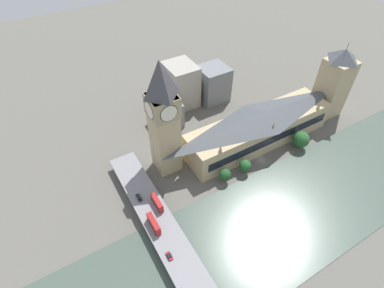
% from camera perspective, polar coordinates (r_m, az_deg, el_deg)
% --- Properties ---
extents(ground_plane, '(600.00, 600.00, 0.00)m').
position_cam_1_polar(ground_plane, '(183.09, 13.05, -3.00)').
color(ground_plane, '#605E56').
extents(river_water, '(58.37, 360.00, 0.30)m').
position_cam_1_polar(river_water, '(169.84, 20.72, -10.39)').
color(river_water, '#47564C').
rests_on(river_water, ground_plane).
extents(parliament_hall, '(22.98, 95.44, 23.65)m').
position_cam_1_polar(parliament_hall, '(186.50, 12.71, 3.14)').
color(parliament_hall, tan).
rests_on(parliament_hall, ground_plane).
extents(clock_tower, '(14.30, 14.30, 67.92)m').
position_cam_1_polar(clock_tower, '(151.13, -5.47, 4.96)').
color(clock_tower, tan).
rests_on(clock_tower, ground_plane).
extents(victoria_tower, '(16.44, 16.44, 51.11)m').
position_cam_1_polar(victoria_tower, '(219.74, 25.38, 10.46)').
color(victoria_tower, tan).
rests_on(victoria_tower, ground_plane).
extents(road_bridge, '(148.74, 14.42, 6.08)m').
position_cam_1_polar(road_bridge, '(137.26, -1.34, -22.52)').
color(road_bridge, slate).
rests_on(road_bridge, ground_plane).
extents(double_decker_bus_mid, '(10.12, 2.48, 4.59)m').
position_cam_1_polar(double_decker_bus_mid, '(149.99, -6.69, -10.97)').
color(double_decker_bus_mid, red).
rests_on(double_decker_bus_mid, road_bridge).
extents(double_decker_bus_rear, '(10.66, 2.61, 5.10)m').
position_cam_1_polar(double_decker_bus_rear, '(143.46, -7.32, -14.77)').
color(double_decker_bus_rear, red).
rests_on(double_decker_bus_rear, road_bridge).
extents(car_northbound_mid, '(4.00, 1.92, 1.33)m').
position_cam_1_polar(car_northbound_mid, '(137.78, -4.33, -20.46)').
color(car_northbound_mid, maroon).
rests_on(car_northbound_mid, road_bridge).
extents(car_southbound_tail, '(4.76, 1.87, 1.34)m').
position_cam_1_polar(car_southbound_tail, '(155.25, -10.07, -10.00)').
color(car_southbound_tail, black).
rests_on(car_southbound_tail, road_bridge).
extents(city_block_west, '(22.61, 19.28, 30.59)m').
position_cam_1_polar(city_block_west, '(212.70, -2.10, 11.19)').
color(city_block_west, '#A39E93').
rests_on(city_block_west, ground_plane).
extents(city_block_center, '(19.57, 14.46, 17.52)m').
position_cam_1_polar(city_block_center, '(198.67, -4.62, 6.04)').
color(city_block_center, slate).
rests_on(city_block_center, ground_plane).
extents(city_block_east, '(19.38, 20.07, 25.50)m').
position_cam_1_polar(city_block_east, '(219.02, 3.99, 11.39)').
color(city_block_east, slate).
rests_on(city_block_east, ground_plane).
extents(tree_embankment_near, '(6.84, 6.84, 9.20)m').
position_cam_1_polar(tree_embankment_near, '(170.29, 10.07, -4.08)').
color(tree_embankment_near, brown).
rests_on(tree_embankment_near, ground_plane).
extents(tree_embankment_mid, '(9.99, 9.99, 11.57)m').
position_cam_1_polar(tree_embankment_mid, '(193.09, 20.06, 0.81)').
color(tree_embankment_mid, brown).
rests_on(tree_embankment_mid, ground_plane).
extents(tree_embankment_far, '(6.66, 6.66, 8.93)m').
position_cam_1_polar(tree_embankment_far, '(164.61, 6.27, -5.83)').
color(tree_embankment_far, brown).
rests_on(tree_embankment_far, ground_plane).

